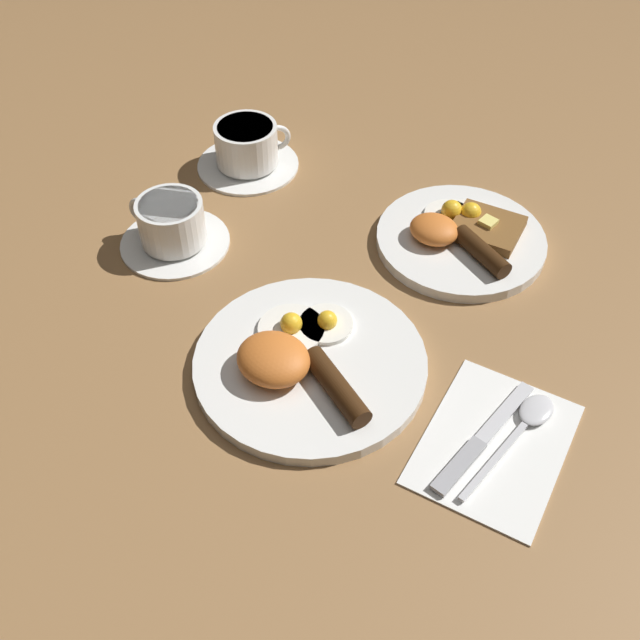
{
  "coord_description": "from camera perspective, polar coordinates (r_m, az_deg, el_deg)",
  "views": [
    {
      "loc": [
        0.3,
        -0.45,
        0.66
      ],
      "look_at": [
        -0.02,
        0.05,
        0.03
      ],
      "focal_mm": 42.0,
      "sensor_mm": 36.0,
      "label": 1
    }
  ],
  "objects": [
    {
      "name": "teacup_near",
      "position": [
        1.0,
        -11.23,
        7.0
      ],
      "size": [
        0.15,
        0.15,
        0.07
      ],
      "color": "white",
      "rests_on": "ground_plane"
    },
    {
      "name": "spoon",
      "position": [
        0.83,
        15.54,
        -7.38
      ],
      "size": [
        0.05,
        0.17,
        0.01
      ],
      "rotation": [
        0.0,
        0.0,
        1.42
      ],
      "color": "silver",
      "rests_on": "napkin"
    },
    {
      "name": "ground_plane",
      "position": [
        0.85,
        -0.74,
        -3.63
      ],
      "size": [
        3.0,
        3.0,
        0.0
      ],
      "primitive_type": "plane",
      "color": "olive"
    },
    {
      "name": "teacup_far",
      "position": [
        1.13,
        -5.56,
        12.85
      ],
      "size": [
        0.15,
        0.15,
        0.07
      ],
      "color": "white",
      "rests_on": "ground_plane"
    },
    {
      "name": "breakfast_plate_near",
      "position": [
        0.84,
        -1.13,
        -3.15
      ],
      "size": [
        0.26,
        0.26,
        0.05
      ],
      "color": "white",
      "rests_on": "ground_plane"
    },
    {
      "name": "breakfast_plate_far",
      "position": [
        1.01,
        10.72,
        6.31
      ],
      "size": [
        0.22,
        0.22,
        0.04
      ],
      "color": "white",
      "rests_on": "ground_plane"
    },
    {
      "name": "knife",
      "position": [
        0.8,
        12.05,
        -9.08
      ],
      "size": [
        0.04,
        0.18,
        0.01
      ],
      "rotation": [
        0.0,
        0.0,
        1.42
      ],
      "color": "silver",
      "rests_on": "napkin"
    },
    {
      "name": "napkin",
      "position": [
        0.81,
        13.17,
        -9.14
      ],
      "size": [
        0.15,
        0.19,
        0.01
      ],
      "primitive_type": "cube",
      "rotation": [
        0.0,
        0.0,
        0.06
      ],
      "color": "white",
      "rests_on": "ground_plane"
    }
  ]
}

